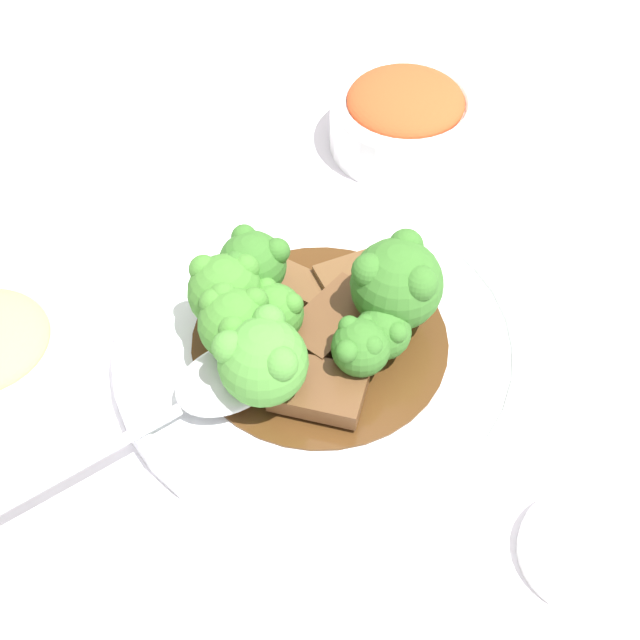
{
  "coord_description": "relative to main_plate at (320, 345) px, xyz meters",
  "views": [
    {
      "loc": [
        0.25,
        -0.22,
        0.44
      ],
      "look_at": [
        0.0,
        0.0,
        0.03
      ],
      "focal_mm": 50.0,
      "sensor_mm": 36.0,
      "label": 1
    }
  ],
  "objects": [
    {
      "name": "broccoli_floret_5",
      "position": [
        -0.04,
        -0.04,
        0.04
      ],
      "size": [
        0.05,
        0.05,
        0.05
      ],
      "color": "#7FA84C",
      "rests_on": "main_plate"
    },
    {
      "name": "broccoli_floret_1",
      "position": [
        -0.02,
        -0.02,
        0.03
      ],
      "size": [
        0.04,
        0.04,
        0.04
      ],
      "color": "#8EB756",
      "rests_on": "main_plate"
    },
    {
      "name": "ground_plane",
      "position": [
        0.0,
        0.0,
        -0.01
      ],
      "size": [
        4.0,
        4.0,
        0.0
      ],
      "primitive_type": "plane",
      "color": "silver"
    },
    {
      "name": "broccoli_floret_7",
      "position": [
        -0.05,
        -0.01,
        0.04
      ],
      "size": [
        0.04,
        0.04,
        0.05
      ],
      "color": "#8EB756",
      "rests_on": "main_plate"
    },
    {
      "name": "serving_spoon",
      "position": [
        -0.01,
        -0.08,
        0.02
      ],
      "size": [
        0.05,
        0.24,
        0.01
      ],
      "color": "silver",
      "rests_on": "main_plate"
    },
    {
      "name": "broccoli_floret_4",
      "position": [
        0.04,
        -0.0,
        0.03
      ],
      "size": [
        0.03,
        0.03,
        0.04
      ],
      "color": "#7FA84C",
      "rests_on": "main_plate"
    },
    {
      "name": "beef_strip_2",
      "position": [
        -0.01,
        0.05,
        0.02
      ],
      "size": [
        0.05,
        0.06,
        0.01
      ],
      "color": "brown",
      "rests_on": "main_plate"
    },
    {
      "name": "broccoli_floret_6",
      "position": [
        0.01,
        -0.05,
        0.04
      ],
      "size": [
        0.05,
        0.05,
        0.06
      ],
      "color": "#7FA84C",
      "rests_on": "main_plate"
    },
    {
      "name": "side_bowl_kimchi",
      "position": [
        -0.11,
        0.18,
        0.02
      ],
      "size": [
        0.11,
        0.11,
        0.05
      ],
      "color": "white",
      "rests_on": "ground_plane"
    },
    {
      "name": "beef_strip_0",
      "position": [
        0.03,
        -0.03,
        0.01
      ],
      "size": [
        0.06,
        0.06,
        0.01
      ],
      "color": "brown",
      "rests_on": "main_plate"
    },
    {
      "name": "broccoli_floret_3",
      "position": [
        0.02,
        0.04,
        0.04
      ],
      "size": [
        0.06,
        0.06,
        0.06
      ],
      "color": "#7FA84C",
      "rests_on": "main_plate"
    },
    {
      "name": "beef_strip_1",
      "position": [
        -0.04,
        0.01,
        0.01
      ],
      "size": [
        0.06,
        0.04,
        0.01
      ],
      "color": "brown",
      "rests_on": "main_plate"
    },
    {
      "name": "main_plate",
      "position": [
        0.0,
        0.0,
        0.0
      ],
      "size": [
        0.25,
        0.25,
        0.02
      ],
      "color": "white",
      "rests_on": "ground_plane"
    },
    {
      "name": "beef_strip_3",
      "position": [
        0.0,
        0.01,
        0.02
      ],
      "size": [
        0.04,
        0.07,
        0.01
      ],
      "color": "brown",
      "rests_on": "main_plate"
    },
    {
      "name": "sauce_dish",
      "position": [
        0.19,
        0.01,
        -0.0
      ],
      "size": [
        0.07,
        0.07,
        0.01
      ],
      "color": "white",
      "rests_on": "ground_plane"
    },
    {
      "name": "broccoli_floret_0",
      "position": [
        0.03,
        0.02,
        0.03
      ],
      "size": [
        0.03,
        0.03,
        0.04
      ],
      "color": "#7FA84C",
      "rests_on": "main_plate"
    },
    {
      "name": "broccoli_floret_2",
      "position": [
        -0.02,
        -0.05,
        0.04
      ],
      "size": [
        0.04,
        0.04,
        0.05
      ],
      "color": "#7FA84C",
      "rests_on": "main_plate"
    }
  ]
}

